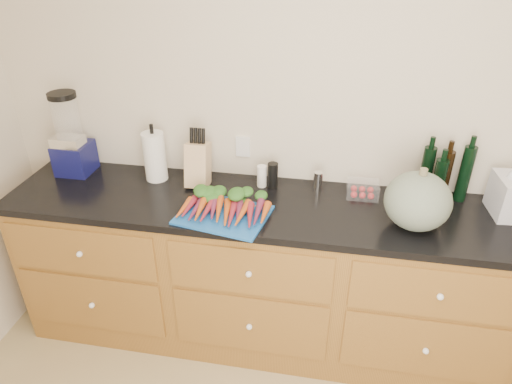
% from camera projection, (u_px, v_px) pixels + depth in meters
% --- Properties ---
extents(wall_back, '(4.10, 0.05, 2.60)m').
position_uv_depth(wall_back, '(354.00, 122.00, 2.43)').
color(wall_back, beige).
rests_on(wall_back, ground).
extents(cabinets, '(3.60, 0.64, 0.90)m').
position_uv_depth(cabinets, '(338.00, 284.00, 2.57)').
color(cabinets, brown).
rests_on(cabinets, ground).
extents(countertop, '(3.64, 0.62, 0.04)m').
position_uv_depth(countertop, '(346.00, 214.00, 2.34)').
color(countertop, black).
rests_on(countertop, cabinets).
extents(cutting_board, '(0.49, 0.40, 0.01)m').
position_uv_depth(cutting_board, '(224.00, 215.00, 2.29)').
color(cutting_board, '#195BAE').
rests_on(cutting_board, countertop).
extents(carrots, '(0.45, 0.31, 0.06)m').
position_uv_depth(carrots, '(225.00, 206.00, 2.30)').
color(carrots, '#C35016').
rests_on(carrots, cutting_board).
extents(squash, '(0.31, 0.31, 0.28)m').
position_uv_depth(squash, '(418.00, 201.00, 2.14)').
color(squash, '#576756').
rests_on(squash, countertop).
extents(blender_appliance, '(0.19, 0.19, 0.48)m').
position_uv_depth(blender_appliance, '(71.00, 139.00, 2.61)').
color(blender_appliance, '#0F1148').
rests_on(blender_appliance, countertop).
extents(paper_towel, '(0.12, 0.12, 0.28)m').
position_uv_depth(paper_towel, '(155.00, 156.00, 2.57)').
color(paper_towel, white).
rests_on(paper_towel, countertop).
extents(knife_block, '(0.12, 0.12, 0.24)m').
position_uv_depth(knife_block, '(198.00, 165.00, 2.52)').
color(knife_block, tan).
rests_on(knife_block, countertop).
extents(grinder_salt, '(0.05, 0.05, 0.12)m').
position_uv_depth(grinder_salt, '(262.00, 176.00, 2.53)').
color(grinder_salt, white).
rests_on(grinder_salt, countertop).
extents(grinder_pepper, '(0.06, 0.06, 0.14)m').
position_uv_depth(grinder_pepper, '(273.00, 175.00, 2.51)').
color(grinder_pepper, black).
rests_on(grinder_pepper, countertop).
extents(canister_chrome, '(0.05, 0.05, 0.11)m').
position_uv_depth(canister_chrome, '(318.00, 182.00, 2.48)').
color(canister_chrome, silver).
rests_on(canister_chrome, countertop).
extents(tomato_box, '(0.17, 0.13, 0.08)m').
position_uv_depth(tomato_box, '(363.00, 189.00, 2.45)').
color(tomato_box, white).
rests_on(tomato_box, countertop).
extents(bottles, '(0.25, 0.13, 0.31)m').
position_uv_depth(bottles, '(444.00, 176.00, 2.37)').
color(bottles, black).
rests_on(bottles, countertop).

